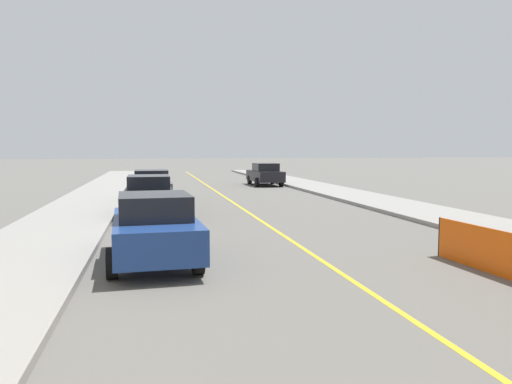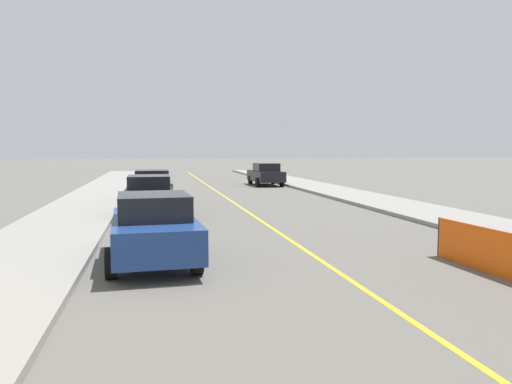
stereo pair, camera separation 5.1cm
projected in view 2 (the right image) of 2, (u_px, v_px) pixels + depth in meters
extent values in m
cube|color=gold|center=(238.00, 206.00, 22.82)|extent=(0.12, 69.73, 0.01)
cube|color=gray|center=(82.00, 207.00, 21.44)|extent=(3.12, 69.73, 0.16)
cube|color=gray|center=(376.00, 201.00, 24.18)|extent=(3.12, 69.73, 0.16)
cylinder|color=#262626|center=(439.00, 237.00, 12.03)|extent=(0.05, 0.05, 0.94)
cube|color=navy|center=(154.00, 233.00, 11.37)|extent=(2.03, 4.39, 0.72)
cube|color=black|center=(154.00, 206.00, 11.10)|extent=(1.63, 2.02, 0.55)
cylinder|color=black|center=(119.00, 239.00, 12.53)|extent=(0.25, 0.65, 0.64)
cylinder|color=black|center=(188.00, 237.00, 12.87)|extent=(0.25, 0.65, 0.64)
cylinder|color=black|center=(111.00, 263.00, 9.93)|extent=(0.25, 0.65, 0.64)
cylinder|color=black|center=(197.00, 259.00, 10.27)|extent=(0.25, 0.65, 0.64)
cube|color=black|center=(149.00, 199.00, 19.10)|extent=(1.84, 4.31, 0.72)
cube|color=black|center=(149.00, 183.00, 18.83)|extent=(1.55, 1.95, 0.55)
cylinder|color=black|center=(128.00, 205.00, 20.26)|extent=(0.23, 0.64, 0.64)
cylinder|color=black|center=(171.00, 204.00, 20.60)|extent=(0.23, 0.64, 0.64)
cylinder|color=black|center=(124.00, 213.00, 17.66)|extent=(0.23, 0.64, 0.64)
cylinder|color=black|center=(173.00, 212.00, 18.00)|extent=(0.23, 0.64, 0.64)
cube|color=#474C51|center=(152.00, 189.00, 24.05)|extent=(1.85, 4.32, 0.72)
cube|color=black|center=(152.00, 176.00, 23.78)|extent=(1.55, 1.95, 0.55)
cylinder|color=black|center=(135.00, 194.00, 25.21)|extent=(0.23, 0.64, 0.64)
cylinder|color=black|center=(169.00, 193.00, 25.55)|extent=(0.23, 0.64, 0.64)
cylinder|color=black|center=(133.00, 199.00, 22.61)|extent=(0.23, 0.64, 0.64)
cylinder|color=black|center=(171.00, 198.00, 22.95)|extent=(0.23, 0.64, 0.64)
cube|color=black|center=(266.00, 176.00, 35.50)|extent=(1.93, 4.35, 0.72)
cube|color=black|center=(266.00, 167.00, 35.23)|extent=(1.59, 1.98, 0.55)
cylinder|color=black|center=(250.00, 180.00, 36.66)|extent=(0.24, 0.65, 0.64)
cylinder|color=black|center=(273.00, 180.00, 37.00)|extent=(0.24, 0.65, 0.64)
cylinder|color=black|center=(258.00, 182.00, 34.05)|extent=(0.24, 0.65, 0.64)
cylinder|color=black|center=(282.00, 182.00, 34.40)|extent=(0.24, 0.65, 0.64)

